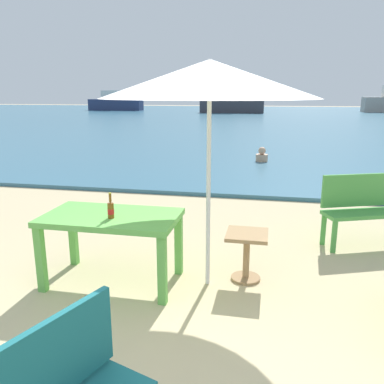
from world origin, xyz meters
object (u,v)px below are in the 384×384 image
(picnic_table_green, at_px, (112,225))
(boat_fishing_trawler, at_px, (115,103))
(bench_green_right, at_px, (366,205))
(patio_umbrella, at_px, (210,79))
(side_table_wood, at_px, (247,249))
(beer_bottle_amber, at_px, (111,209))
(swimmer_person, at_px, (262,156))
(boat_cargo_ship, at_px, (231,104))

(picnic_table_green, height_order, boat_fishing_trawler, boat_fishing_trawler)
(bench_green_right, bearing_deg, patio_umbrella, -140.46)
(bench_green_right, bearing_deg, side_table_wood, -137.12)
(picnic_table_green, bearing_deg, beer_bottle_amber, -66.56)
(bench_green_right, bearing_deg, picnic_table_green, -149.25)
(swimmer_person, bearing_deg, picnic_table_green, -99.98)
(bench_green_right, distance_m, boat_cargo_ship, 33.57)
(picnic_table_green, height_order, boat_cargo_ship, boat_cargo_ship)
(boat_cargo_ship, bearing_deg, swimmer_person, -82.23)
(picnic_table_green, xyz_separation_m, boat_cargo_ship, (-2.37, 34.87, 0.21))
(beer_bottle_amber, distance_m, bench_green_right, 3.38)
(picnic_table_green, bearing_deg, boat_fishing_trawler, 112.08)
(patio_umbrella, bearing_deg, side_table_wood, 23.74)
(beer_bottle_amber, bearing_deg, boat_cargo_ship, 93.94)
(picnic_table_green, bearing_deg, swimmer_person, 80.02)
(patio_umbrella, bearing_deg, boat_fishing_trawler, 113.45)
(patio_umbrella, xyz_separation_m, side_table_wood, (0.40, 0.17, -1.76))
(side_table_wood, bearing_deg, bench_green_right, 42.88)
(side_table_wood, xyz_separation_m, boat_fishing_trawler, (-16.73, 37.48, 0.48))
(patio_umbrella, distance_m, boat_fishing_trawler, 41.07)
(picnic_table_green, bearing_deg, patio_umbrella, 9.12)
(side_table_wood, distance_m, swimmer_person, 7.33)
(swimmer_person, bearing_deg, side_table_wood, -89.63)
(boat_fishing_trawler, bearing_deg, boat_cargo_ship, -12.80)
(bench_green_right, bearing_deg, boat_fishing_trawler, 116.78)
(picnic_table_green, xyz_separation_m, beer_bottle_amber, (0.04, -0.10, 0.20))
(picnic_table_green, bearing_deg, side_table_wood, 13.49)
(side_table_wood, xyz_separation_m, boat_cargo_ship, (-3.76, 34.54, 0.51))
(beer_bottle_amber, height_order, boat_fishing_trawler, boat_fishing_trawler)
(picnic_table_green, xyz_separation_m, boat_fishing_trawler, (-15.34, 37.82, 0.19))
(picnic_table_green, xyz_separation_m, bench_green_right, (2.88, 1.71, -0.11))
(side_table_wood, height_order, boat_cargo_ship, boat_cargo_ship)
(patio_umbrella, distance_m, boat_cargo_ship, 34.90)
(beer_bottle_amber, relative_size, bench_green_right, 0.21)
(swimmer_person, bearing_deg, beer_bottle_amber, -99.54)
(side_table_wood, distance_m, boat_fishing_trawler, 41.05)
(beer_bottle_amber, bearing_deg, picnic_table_green, 113.44)
(bench_green_right, bearing_deg, swimmer_person, 104.45)
(boat_cargo_ship, bearing_deg, boat_fishing_trawler, 167.20)
(boat_fishing_trawler, bearing_deg, patio_umbrella, -66.55)
(picnic_table_green, distance_m, bench_green_right, 3.35)
(beer_bottle_amber, bearing_deg, patio_umbrella, 15.29)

